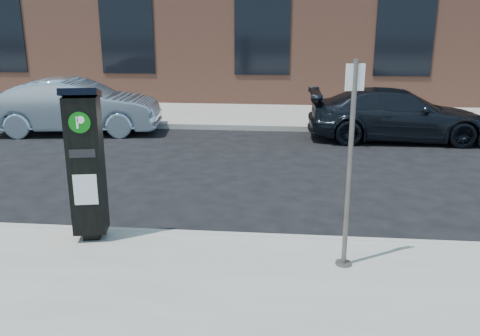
# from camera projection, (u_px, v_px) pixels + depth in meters

# --- Properties ---
(ground) EXTENTS (120.00, 120.00, 0.00)m
(ground) POSITION_uv_depth(u_px,v_px,m) (213.00, 242.00, 7.54)
(ground) COLOR black
(ground) RESTS_ON ground
(sidewalk_far) EXTENTS (60.00, 12.00, 0.15)m
(sidewalk_far) POSITION_uv_depth(u_px,v_px,m) (264.00, 99.00, 20.89)
(sidewalk_far) COLOR gray
(sidewalk_far) RESTS_ON ground
(curb_near) EXTENTS (60.00, 0.12, 0.16)m
(curb_near) POSITION_uv_depth(u_px,v_px,m) (213.00, 238.00, 7.50)
(curb_near) COLOR #9E9B93
(curb_near) RESTS_ON ground
(curb_far) EXTENTS (60.00, 0.12, 0.16)m
(curb_far) POSITION_uv_depth(u_px,v_px,m) (253.00, 128.00, 15.18)
(curb_far) COLOR #9E9B93
(curb_far) RESTS_ON ground
(parking_kiosk) EXTENTS (0.58, 0.53, 2.18)m
(parking_kiosk) POSITION_uv_depth(u_px,v_px,m) (86.00, 163.00, 7.01)
(parking_kiosk) COLOR black
(parking_kiosk) RESTS_ON sidewalk_near
(sign_pole) EXTENTS (0.23, 0.21, 2.59)m
(sign_pole) POSITION_uv_depth(u_px,v_px,m) (349.00, 168.00, 6.15)
(sign_pole) COLOR #4C4843
(sign_pole) RESTS_ON sidewalk_near
(car_silver) EXTENTS (4.94, 2.28, 1.57)m
(car_silver) POSITION_uv_depth(u_px,v_px,m) (76.00, 106.00, 14.63)
(car_silver) COLOR #97ADC0
(car_silver) RESTS_ON ground
(car_dark) EXTENTS (4.82, 2.00, 1.39)m
(car_dark) POSITION_uv_depth(u_px,v_px,m) (397.00, 115.00, 13.81)
(car_dark) COLOR black
(car_dark) RESTS_ON ground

